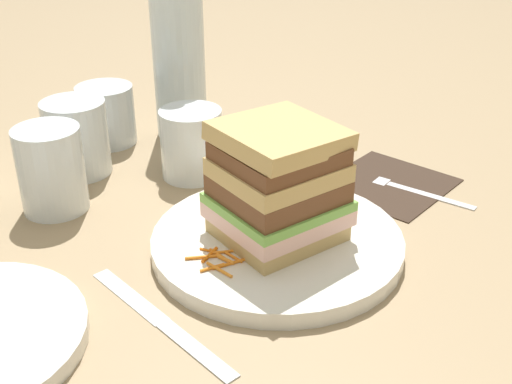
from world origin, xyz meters
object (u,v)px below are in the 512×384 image
at_px(knife, 164,323).
at_px(water_bottle, 178,36).
at_px(main_plate, 278,243).
at_px(fork, 405,186).
at_px(juice_glass, 192,148).
at_px(empty_tumbler_3, 77,138).
at_px(empty_tumbler_0, 106,115).
at_px(napkin_dark, 388,183).
at_px(sandwich, 279,185).
at_px(empty_tumbler_2, 51,169).

relative_size(knife, water_bottle, 0.64).
height_order(main_plate, fork, main_plate).
height_order(juice_glass, empty_tumbler_3, empty_tumbler_3).
xyz_separation_m(main_plate, empty_tumbler_0, (0.06, 0.36, 0.03)).
distance_m(main_plate, napkin_dark, 0.21).
height_order(water_bottle, empty_tumbler_3, water_bottle).
xyz_separation_m(sandwich, fork, (0.21, -0.03, -0.07)).
bearing_deg(main_plate, empty_tumbler_2, 111.55).
distance_m(napkin_dark, fork, 0.02).
xyz_separation_m(fork, empty_tumbler_3, (-0.23, 0.34, 0.04)).
relative_size(sandwich, fork, 0.82).
bearing_deg(juice_glass, empty_tumbler_2, 161.06).
bearing_deg(main_plate, water_bottle, 63.51).
distance_m(fork, empty_tumbler_3, 0.41).
relative_size(sandwich, juice_glass, 1.58).
bearing_deg(knife, fork, -4.70).
bearing_deg(empty_tumbler_0, sandwich, -99.56).
bearing_deg(empty_tumbler_2, knife, -103.41).
xyz_separation_m(knife, empty_tumbler_3, (0.13, 0.31, 0.05)).
height_order(napkin_dark, empty_tumbler_2, empty_tumbler_2).
distance_m(sandwich, empty_tumbler_0, 0.36).
bearing_deg(napkin_dark, empty_tumbler_2, 139.75).
relative_size(sandwich, napkin_dark, 0.98).
bearing_deg(sandwich, water_bottle, 63.57).
bearing_deg(fork, empty_tumbler_2, 137.59).
xyz_separation_m(main_plate, sandwich, (0.00, -0.00, 0.07)).
bearing_deg(fork, sandwich, 171.80).
distance_m(sandwich, napkin_dark, 0.22).
relative_size(main_plate, napkin_dark, 1.85).
distance_m(main_plate, water_bottle, 0.36).
bearing_deg(sandwich, fork, -8.20).
bearing_deg(sandwich, napkin_dark, -2.13).
distance_m(fork, water_bottle, 0.36).
xyz_separation_m(juice_glass, empty_tumbler_0, (-0.00, 0.16, 0.00)).
bearing_deg(napkin_dark, main_plate, 177.76).
bearing_deg(napkin_dark, empty_tumbler_0, 111.59).
relative_size(fork, knife, 0.83).
xyz_separation_m(napkin_dark, empty_tumbler_2, (-0.30, 0.26, 0.05)).
height_order(water_bottle, empty_tumbler_2, water_bottle).
height_order(napkin_dark, empty_tumbler_0, empty_tumbler_0).
relative_size(water_bottle, empty_tumbler_0, 3.86).
xyz_separation_m(napkin_dark, knife, (-0.36, 0.01, 0.00)).
bearing_deg(napkin_dark, water_bottle, 99.94).
bearing_deg(empty_tumbler_3, empty_tumbler_0, 30.89).
bearing_deg(water_bottle, knife, -135.54).
xyz_separation_m(main_plate, empty_tumbler_3, (-0.02, 0.31, 0.04)).
distance_m(napkin_dark, knife, 0.36).
relative_size(main_plate, sandwich, 1.89).
distance_m(main_plate, juice_glass, 0.21).
xyz_separation_m(knife, empty_tumbler_2, (0.06, 0.25, 0.05)).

